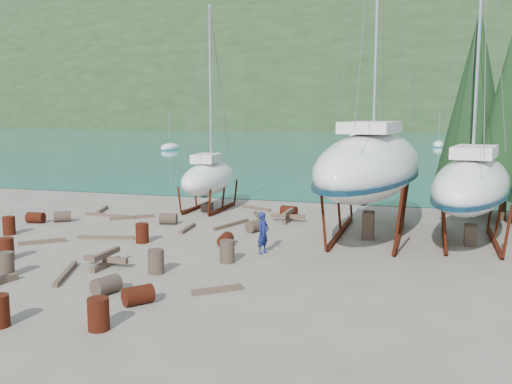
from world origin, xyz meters
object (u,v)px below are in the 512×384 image
(large_sailboat_near, at_px, (371,165))
(worker, at_px, (263,233))
(small_sailboat_shore, at_px, (209,177))
(large_sailboat_far, at_px, (472,184))

(large_sailboat_near, distance_m, worker, 6.55)
(large_sailboat_near, relative_size, small_sailboat_shore, 1.75)
(large_sailboat_far, relative_size, worker, 9.45)
(large_sailboat_far, height_order, small_sailboat_shore, large_sailboat_far)
(large_sailboat_near, height_order, large_sailboat_far, large_sailboat_near)
(small_sailboat_shore, xyz_separation_m, worker, (6.04, -9.22, -1.10))
(small_sailboat_shore, distance_m, worker, 11.07)
(large_sailboat_far, bearing_deg, small_sailboat_shore, 172.29)
(worker, bearing_deg, large_sailboat_near, -20.70)
(large_sailboat_near, distance_m, small_sailboat_shore, 10.97)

